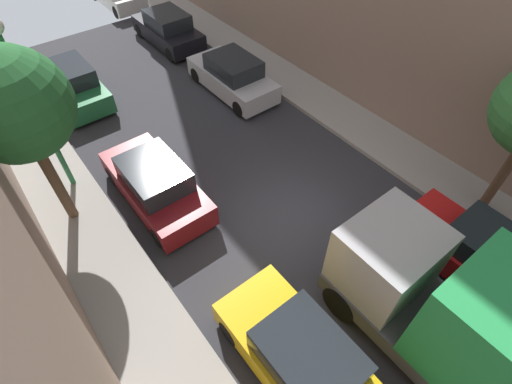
{
  "coord_description": "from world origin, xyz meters",
  "views": [
    {
      "loc": [
        -5.22,
        -4.99,
        9.16
      ],
      "look_at": [
        -0.38,
        1.18,
        0.5
      ],
      "focal_mm": 26.87,
      "sensor_mm": 36.0,
      "label": 1
    }
  ],
  "objects_px": {
    "parked_car_left_3": "(156,184)",
    "parked_car_right_2": "(233,76)",
    "street_tree_0": "(13,107)",
    "parked_car_left_4": "(72,84)",
    "delivery_truck": "(496,349)",
    "parked_car_right_3": "(168,30)",
    "lamp_post": "(25,87)",
    "parked_car_left_2": "(303,360)",
    "parked_car_right_1": "(482,257)"
  },
  "relations": [
    {
      "from": "parked_car_left_2",
      "to": "parked_car_left_3",
      "type": "distance_m",
      "value": 6.54
    },
    {
      "from": "parked_car_right_2",
      "to": "parked_car_left_2",
      "type": "bearing_deg",
      "value": -118.24
    },
    {
      "from": "delivery_truck",
      "to": "lamp_post",
      "type": "distance_m",
      "value": 12.21
    },
    {
      "from": "parked_car_left_3",
      "to": "parked_car_right_2",
      "type": "relative_size",
      "value": 1.0
    },
    {
      "from": "parked_car_left_2",
      "to": "parked_car_right_3",
      "type": "bearing_deg",
      "value": 70.68
    },
    {
      "from": "parked_car_right_3",
      "to": "street_tree_0",
      "type": "distance_m",
      "value": 11.57
    },
    {
      "from": "parked_car_right_1",
      "to": "lamp_post",
      "type": "relative_size",
      "value": 0.79
    },
    {
      "from": "parked_car_right_3",
      "to": "parked_car_left_4",
      "type": "bearing_deg",
      "value": -161.06
    },
    {
      "from": "parked_car_left_4",
      "to": "street_tree_0",
      "type": "xyz_separation_m",
      "value": [
        -2.38,
        -6.05,
        3.32
      ]
    },
    {
      "from": "parked_car_left_3",
      "to": "parked_car_right_2",
      "type": "bearing_deg",
      "value": 33.05
    },
    {
      "from": "lamp_post",
      "to": "parked_car_right_1",
      "type": "bearing_deg",
      "value": -53.27
    },
    {
      "from": "parked_car_left_2",
      "to": "parked_car_left_4",
      "type": "distance_m",
      "value": 13.55
    },
    {
      "from": "parked_car_left_2",
      "to": "parked_car_left_3",
      "type": "height_order",
      "value": "same"
    },
    {
      "from": "parked_car_right_2",
      "to": "street_tree_0",
      "type": "distance_m",
      "value": 8.83
    },
    {
      "from": "parked_car_right_3",
      "to": "lamp_post",
      "type": "xyz_separation_m",
      "value": [
        -7.3,
        -6.58,
        2.96
      ]
    },
    {
      "from": "parked_car_left_4",
      "to": "parked_car_right_1",
      "type": "distance_m",
      "value": 15.48
    },
    {
      "from": "parked_car_left_2",
      "to": "parked_car_right_3",
      "type": "distance_m",
      "value": 16.32
    },
    {
      "from": "parked_car_right_1",
      "to": "parked_car_right_3",
      "type": "bearing_deg",
      "value": 90.0
    },
    {
      "from": "parked_car_right_1",
      "to": "street_tree_0",
      "type": "bearing_deg",
      "value": 132.58
    },
    {
      "from": "parked_car_left_4",
      "to": "parked_car_right_2",
      "type": "height_order",
      "value": "same"
    },
    {
      "from": "delivery_truck",
      "to": "parked_car_left_2",
      "type": "bearing_deg",
      "value": 139.22
    },
    {
      "from": "parked_car_left_3",
      "to": "delivery_truck",
      "type": "distance_m",
      "value": 9.33
    },
    {
      "from": "parked_car_left_2",
      "to": "parked_car_right_1",
      "type": "height_order",
      "value": "same"
    },
    {
      "from": "parked_car_right_1",
      "to": "parked_car_right_2",
      "type": "xyz_separation_m",
      "value": [
        0.0,
        11.02,
        0.0
      ]
    },
    {
      "from": "street_tree_0",
      "to": "lamp_post",
      "type": "distance_m",
      "value": 1.45
    },
    {
      "from": "street_tree_0",
      "to": "parked_car_left_4",
      "type": "bearing_deg",
      "value": 68.53
    },
    {
      "from": "parked_car_right_3",
      "to": "lamp_post",
      "type": "height_order",
      "value": "lamp_post"
    },
    {
      "from": "parked_car_left_2",
      "to": "street_tree_0",
      "type": "relative_size",
      "value": 0.8
    },
    {
      "from": "parked_car_left_3",
      "to": "parked_car_left_2",
      "type": "bearing_deg",
      "value": -90.0
    },
    {
      "from": "parked_car_right_2",
      "to": "street_tree_0",
      "type": "bearing_deg",
      "value": -161.84
    },
    {
      "from": "parked_car_right_2",
      "to": "parked_car_right_3",
      "type": "height_order",
      "value": "same"
    },
    {
      "from": "lamp_post",
      "to": "parked_car_right_2",
      "type": "bearing_deg",
      "value": 9.58
    },
    {
      "from": "delivery_truck",
      "to": "lamp_post",
      "type": "bearing_deg",
      "value": 112.41
    },
    {
      "from": "parked_car_right_2",
      "to": "delivery_truck",
      "type": "height_order",
      "value": "delivery_truck"
    },
    {
      "from": "parked_car_right_3",
      "to": "lamp_post",
      "type": "distance_m",
      "value": 10.27
    },
    {
      "from": "parked_car_right_3",
      "to": "street_tree_0",
      "type": "xyz_separation_m",
      "value": [
        -7.78,
        -7.9,
        3.32
      ]
    },
    {
      "from": "parked_car_left_3",
      "to": "street_tree_0",
      "type": "bearing_deg",
      "value": 157.98
    },
    {
      "from": "parked_car_left_4",
      "to": "parked_car_right_1",
      "type": "xyz_separation_m",
      "value": [
        5.4,
        -14.51,
        0.0
      ]
    },
    {
      "from": "parked_car_left_3",
      "to": "parked_car_right_3",
      "type": "distance_m",
      "value": 10.38
    },
    {
      "from": "parked_car_right_1",
      "to": "parked_car_right_2",
      "type": "relative_size",
      "value": 1.0
    },
    {
      "from": "parked_car_left_3",
      "to": "parked_car_left_4",
      "type": "height_order",
      "value": "same"
    },
    {
      "from": "lamp_post",
      "to": "parked_car_left_3",
      "type": "bearing_deg",
      "value": -50.21
    },
    {
      "from": "delivery_truck",
      "to": "street_tree_0",
      "type": "distance_m",
      "value": 11.29
    },
    {
      "from": "parked_car_left_2",
      "to": "lamp_post",
      "type": "xyz_separation_m",
      "value": [
        -1.9,
        8.82,
        2.96
      ]
    },
    {
      "from": "parked_car_left_4",
      "to": "parked_car_right_2",
      "type": "xyz_separation_m",
      "value": [
        5.4,
        -3.5,
        0.0
      ]
    },
    {
      "from": "parked_car_left_2",
      "to": "street_tree_0",
      "type": "height_order",
      "value": "street_tree_0"
    },
    {
      "from": "parked_car_left_2",
      "to": "parked_car_right_3",
      "type": "relative_size",
      "value": 1.0
    },
    {
      "from": "delivery_truck",
      "to": "parked_car_right_3",
      "type": "bearing_deg",
      "value": 81.34
    },
    {
      "from": "parked_car_left_3",
      "to": "parked_car_right_1",
      "type": "height_order",
      "value": "same"
    },
    {
      "from": "parked_car_right_2",
      "to": "street_tree_0",
      "type": "xyz_separation_m",
      "value": [
        -7.78,
        -2.55,
        3.32
      ]
    }
  ]
}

